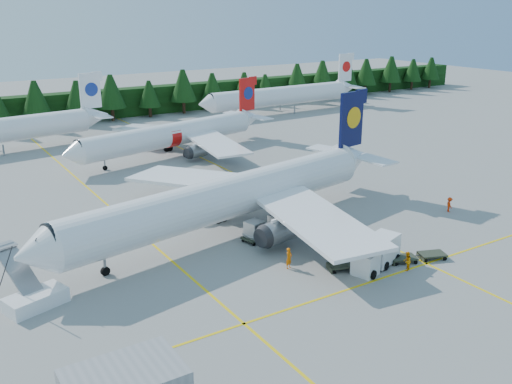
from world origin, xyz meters
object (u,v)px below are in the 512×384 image
airliner_red (167,136)px  airstairs (33,295)px  service_truck (376,254)px  airliner_navy (221,200)px

airliner_red → airstairs: 48.40m
airliner_red → service_truck: (-0.55, -48.21, -1.94)m
airliner_red → service_truck: airliner_red is taller
service_truck → airliner_red: bearing=71.1°
airliner_navy → airstairs: airliner_navy is taller
airliner_red → service_truck: bearing=-104.0°
airstairs → service_truck: (28.27, -9.40, 0.45)m
airliner_navy → airliner_red: size_ratio=1.19×
airliner_red → airstairs: airliner_red is taller
airliner_red → service_truck: 48.25m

